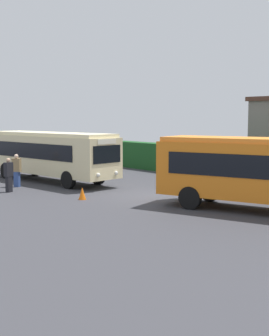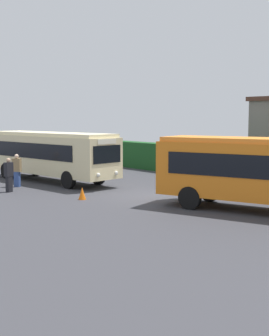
{
  "view_description": "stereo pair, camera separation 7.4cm",
  "coord_description": "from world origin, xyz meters",
  "px_view_note": "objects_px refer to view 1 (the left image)",
  "views": [
    {
      "loc": [
        17.48,
        -15.44,
        3.95
      ],
      "look_at": [
        -0.83,
        -0.13,
        1.34
      ],
      "focal_mm": 49.62,
      "sensor_mm": 36.0,
      "label": 1
    },
    {
      "loc": [
        17.53,
        -15.38,
        3.95
      ],
      "look_at": [
        -0.83,
        -0.13,
        1.34
      ],
      "focal_mm": 49.62,
      "sensor_mm": 36.0,
      "label": 2
    }
  ],
  "objects_px": {
    "person_left": "(82,163)",
    "bus_cream": "(50,153)",
    "person_right": "(9,174)",
    "person_center": "(17,170)",
    "bus_orange": "(260,169)",
    "traffic_cone": "(82,193)"
  },
  "relations": [
    {
      "from": "person_right",
      "to": "traffic_cone",
      "type": "relative_size",
      "value": 3.03
    },
    {
      "from": "person_left",
      "to": "traffic_cone",
      "type": "relative_size",
      "value": 2.94
    },
    {
      "from": "person_left",
      "to": "person_right",
      "type": "bearing_deg",
      "value": -146.53
    },
    {
      "from": "person_left",
      "to": "person_right",
      "type": "relative_size",
      "value": 0.97
    },
    {
      "from": "person_left",
      "to": "bus_cream",
      "type": "bearing_deg",
      "value": -157.52
    },
    {
      "from": "bus_orange",
      "to": "person_center",
      "type": "xyz_separation_m",
      "value": [
        -13.03,
        -4.7,
        -0.8
      ]
    },
    {
      "from": "person_center",
      "to": "traffic_cone",
      "type": "height_order",
      "value": "person_center"
    },
    {
      "from": "bus_cream",
      "to": "traffic_cone",
      "type": "bearing_deg",
      "value": -23.83
    },
    {
      "from": "bus_cream",
      "to": "person_right",
      "type": "xyz_separation_m",
      "value": [
        2.26,
        -3.75,
        -0.8
      ]
    },
    {
      "from": "person_center",
      "to": "traffic_cone",
      "type": "xyz_separation_m",
      "value": [
        5.88,
        0.56,
        -0.69
      ]
    },
    {
      "from": "person_center",
      "to": "person_right",
      "type": "xyz_separation_m",
      "value": [
        1.5,
        -1.18,
        -0.03
      ]
    },
    {
      "from": "person_center",
      "to": "bus_orange",
      "type": "bearing_deg",
      "value": 73.83
    },
    {
      "from": "person_left",
      "to": "traffic_cone",
      "type": "bearing_deg",
      "value": -113.93
    },
    {
      "from": "person_center",
      "to": "person_left",
      "type": "bearing_deg",
      "value": 158.65
    },
    {
      "from": "bus_cream",
      "to": "person_center",
      "type": "xyz_separation_m",
      "value": [
        0.76,
        -2.57,
        -0.77
      ]
    },
    {
      "from": "person_left",
      "to": "person_center",
      "type": "height_order",
      "value": "person_center"
    },
    {
      "from": "bus_cream",
      "to": "person_left",
      "type": "distance_m",
      "value": 3.0
    },
    {
      "from": "bus_cream",
      "to": "person_right",
      "type": "bearing_deg",
      "value": -65.86
    },
    {
      "from": "bus_cream",
      "to": "person_left",
      "type": "height_order",
      "value": "bus_cream"
    },
    {
      "from": "bus_orange",
      "to": "bus_cream",
      "type": "bearing_deg",
      "value": 170.38
    },
    {
      "from": "bus_cream",
      "to": "person_right",
      "type": "height_order",
      "value": "bus_cream"
    },
    {
      "from": "bus_orange",
      "to": "person_right",
      "type": "distance_m",
      "value": 12.97
    }
  ]
}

